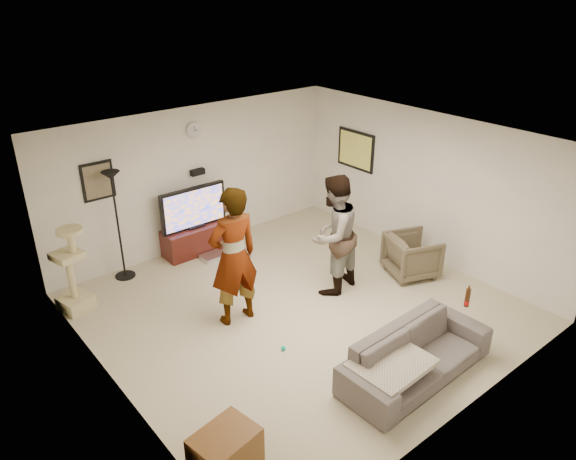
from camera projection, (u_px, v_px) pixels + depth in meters
floor at (299, 308)px, 7.98m from camera, size 5.50×5.50×0.02m
ceiling at (300, 142)px, 6.91m from camera, size 5.50×5.50×0.02m
wall_back at (196, 178)px, 9.37m from camera, size 5.50×0.04×2.50m
wall_front at (475, 320)px, 5.52m from camera, size 5.50×0.04×2.50m
wall_left at (106, 300)px, 5.87m from camera, size 0.04×5.50×2.50m
wall_right at (425, 186)px, 9.02m from camera, size 0.04×5.50×2.50m
wall_clock at (193, 130)px, 8.98m from camera, size 0.26×0.04×0.26m
wall_speaker at (198, 172)px, 9.27m from camera, size 0.25×0.10×0.10m
picture_back at (98, 181)px, 8.23m from camera, size 0.42×0.03×0.52m
picture_right at (356, 150)px, 10.02m from camera, size 0.03×0.78×0.62m
tv_stand at (196, 239)px, 9.49m from camera, size 1.16×0.45×0.48m
console_box at (213, 256)px, 9.35m from camera, size 0.40×0.30×0.07m
tv at (193, 208)px, 9.23m from camera, size 1.21×0.08×0.72m
tv_screen at (195, 208)px, 9.20m from camera, size 1.12×0.01×0.63m
floor_lamp at (118, 226)px, 8.43m from camera, size 0.32×0.32×1.78m
cat_tree at (70, 270)px, 7.68m from camera, size 0.50×0.50×1.29m
person_left at (234, 257)px, 7.30m from camera, size 0.75×0.52×2.00m
person_right at (333, 235)px, 8.06m from camera, size 1.03×0.87×1.86m
sofa at (417, 355)px, 6.51m from camera, size 2.08×0.86×0.60m
throw_blanket at (392, 364)px, 6.20m from camera, size 0.93×0.74×0.06m
beer_bottle at (467, 298)px, 6.88m from camera, size 0.06×0.06×0.25m
armchair at (412, 255)px, 8.73m from camera, size 0.97×0.96×0.69m
side_table at (225, 450)px, 5.32m from camera, size 0.70×0.57×0.42m
toy_ball at (283, 348)px, 7.06m from camera, size 0.06×0.06×0.06m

